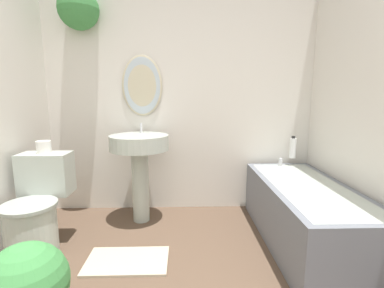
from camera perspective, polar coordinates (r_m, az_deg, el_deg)
wall_back at (r=2.92m, az=-4.63°, el=11.60°), size 2.84×0.38×2.40m
toilet at (r=2.49m, az=-29.22°, el=-11.75°), size 0.39×0.59×0.75m
pedestal_sink at (r=2.68m, az=-10.70°, el=-2.31°), size 0.55×0.55×0.94m
bathtub at (r=2.52m, az=22.23°, el=-12.93°), size 0.64×1.47×0.58m
shampoo_bottle at (r=3.03m, az=19.96°, el=-0.72°), size 0.06×0.06×0.23m
bath_mat at (r=2.26m, az=-13.14°, el=-22.34°), size 0.59×0.36×0.02m
toilet_paper_roll at (r=2.53m, az=-28.13°, el=-0.56°), size 0.11×0.11×0.10m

